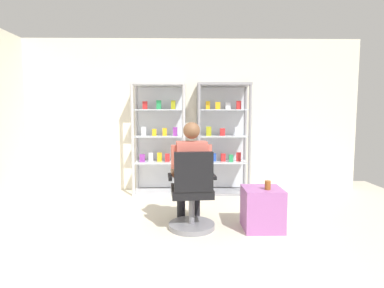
# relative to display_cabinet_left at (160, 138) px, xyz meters

# --- Properties ---
(ground_plane) EXTENTS (7.20, 7.20, 0.00)m
(ground_plane) POSITION_rel_display_cabinet_left_xyz_m (0.55, -2.76, -0.96)
(ground_plane) COLOR beige
(back_wall) EXTENTS (6.00, 0.10, 2.70)m
(back_wall) POSITION_rel_display_cabinet_left_xyz_m (0.55, 0.24, 0.39)
(back_wall) COLOR silver
(back_wall) RESTS_ON ground
(display_cabinet_left) EXTENTS (0.90, 0.45, 1.90)m
(display_cabinet_left) POSITION_rel_display_cabinet_left_xyz_m (0.00, 0.00, 0.00)
(display_cabinet_left) COLOR #B7B7BC
(display_cabinet_left) RESTS_ON ground
(display_cabinet_right) EXTENTS (0.90, 0.45, 1.90)m
(display_cabinet_right) POSITION_rel_display_cabinet_left_xyz_m (1.10, -0.00, 0.00)
(display_cabinet_right) COLOR gray
(display_cabinet_right) RESTS_ON ground
(office_chair) EXTENTS (0.58, 0.56, 0.96)m
(office_chair) POSITION_rel_display_cabinet_left_xyz_m (0.54, -1.79, -0.57)
(office_chair) COLOR slate
(office_chair) RESTS_ON ground
(seated_shopkeeper) EXTENTS (0.51, 0.59, 1.29)m
(seated_shopkeeper) POSITION_rel_display_cabinet_left_xyz_m (0.52, -1.63, -0.25)
(seated_shopkeeper) COLOR black
(seated_shopkeeper) RESTS_ON ground
(storage_crate) EXTENTS (0.46, 0.45, 0.50)m
(storage_crate) POSITION_rel_display_cabinet_left_xyz_m (1.38, -1.77, -0.71)
(storage_crate) COLOR #9E599E
(storage_crate) RESTS_ON ground
(tea_glass) EXTENTS (0.07, 0.07, 0.11)m
(tea_glass) POSITION_rel_display_cabinet_left_xyz_m (1.42, -1.85, -0.41)
(tea_glass) COLOR brown
(tea_glass) RESTS_ON storage_crate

